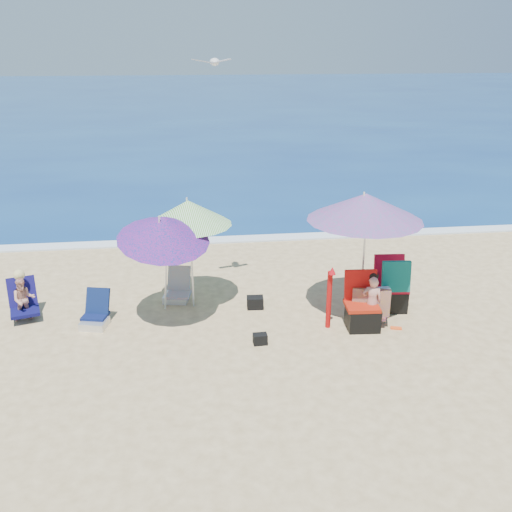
{
  "coord_description": "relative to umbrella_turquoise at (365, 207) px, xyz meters",
  "views": [
    {
      "loc": [
        -1.51,
        -8.76,
        4.85
      ],
      "look_at": [
        -0.3,
        1.0,
        1.1
      ],
      "focal_mm": 39.46,
      "sensor_mm": 36.0,
      "label": 1
    }
  ],
  "objects": [
    {
      "name": "umbrella_turquoise",
      "position": [
        0.0,
        0.0,
        0.0
      ],
      "size": [
        2.61,
        2.61,
        2.39
      ],
      "color": "silver",
      "rests_on": "ground"
    },
    {
      "name": "person_center",
      "position": [
        0.08,
        -0.48,
        -1.62
      ],
      "size": [
        0.73,
        0.65,
        0.99
      ],
      "color": "tan",
      "rests_on": "ground"
    },
    {
      "name": "foam",
      "position": [
        -1.61,
        4.52,
        -2.08
      ],
      "size": [
        120.0,
        0.5,
        0.04
      ],
      "color": "white",
      "rests_on": "ground"
    },
    {
      "name": "umbrella_blue",
      "position": [
        -3.57,
        0.06,
        -0.28
      ],
      "size": [
        2.09,
        2.13,
        2.23
      ],
      "color": "white",
      "rests_on": "ground"
    },
    {
      "name": "sea",
      "position": [
        -1.61,
        44.42,
        -2.15
      ],
      "size": [
        120.0,
        80.0,
        0.12
      ],
      "color": "navy",
      "rests_on": "ground"
    },
    {
      "name": "seagull",
      "position": [
        -2.57,
        1.06,
        2.42
      ],
      "size": [
        0.7,
        0.44,
        0.13
      ],
      "color": "silver"
    },
    {
      "name": "ground",
      "position": [
        -1.61,
        -0.58,
        -2.1
      ],
      "size": [
        120.0,
        120.0,
        0.0
      ],
      "color": "#D8BC84",
      "rests_on": "ground"
    },
    {
      "name": "chair_navy",
      "position": [
        -4.9,
        0.14,
        -1.94
      ],
      "size": [
        0.56,
        0.71,
        0.62
      ],
      "color": "#0C1643",
      "rests_on": "ground"
    },
    {
      "name": "umbrella_striped",
      "position": [
        -3.13,
        0.78,
        -0.22
      ],
      "size": [
        1.88,
        1.88,
        2.16
      ],
      "color": "silver",
      "rests_on": "ground"
    },
    {
      "name": "furled_umbrella",
      "position": [
        -0.7,
        -0.48,
        -1.44
      ],
      "size": [
        0.15,
        0.19,
        1.2
      ],
      "color": "#AC0D0C",
      "rests_on": "ground"
    },
    {
      "name": "bag_navy_b",
      "position": [
        0.96,
        0.85,
        -1.96
      ],
      "size": [
        0.42,
        0.34,
        0.3
      ],
      "color": "#1C1B3C",
      "rests_on": "ground"
    },
    {
      "name": "person_left",
      "position": [
        -6.23,
        0.54,
        -1.68
      ],
      "size": [
        0.68,
        0.81,
        0.93
      ],
      "color": "tan",
      "rests_on": "ground"
    },
    {
      "name": "chair_rainbow",
      "position": [
        -3.42,
        1.02,
        -1.93
      ],
      "size": [
        0.59,
        0.68,
        0.65
      ],
      "color": "#F27455",
      "rests_on": "ground"
    },
    {
      "name": "bag_black_b",
      "position": [
        -2.01,
        -0.93,
        -2.01
      ],
      "size": [
        0.25,
        0.18,
        0.18
      ],
      "color": "black",
      "rests_on": "ground"
    },
    {
      "name": "bag_black_a",
      "position": [
        -1.92,
        0.47,
        -1.99
      ],
      "size": [
        0.33,
        0.25,
        0.23
      ],
      "color": "black",
      "rests_on": "ground"
    },
    {
      "name": "camp_chair_right",
      "position": [
        0.65,
        0.09,
        -1.71
      ],
      "size": [
        0.73,
        0.78,
        1.08
      ],
      "color": "#B40C20",
      "rests_on": "ground"
    },
    {
      "name": "camp_chair_left",
      "position": [
        -0.1,
        -0.55,
        -1.8
      ],
      "size": [
        0.64,
        0.62,
        1.02
      ],
      "color": "#A41E0B",
      "rests_on": "ground"
    },
    {
      "name": "orange_item",
      "position": [
        0.51,
        -0.69,
        -2.09
      ],
      "size": [
        0.22,
        0.14,
        0.03
      ],
      "color": "#FF551A",
      "rests_on": "ground"
    }
  ]
}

